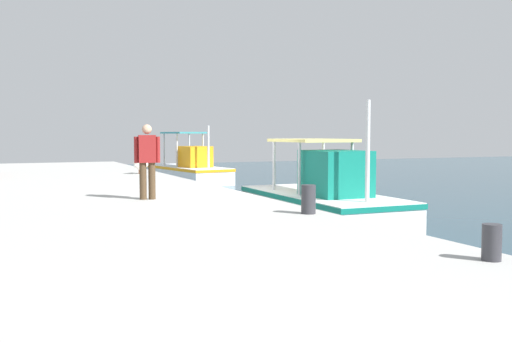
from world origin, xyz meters
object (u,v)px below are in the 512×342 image
object	(u,v)px
fishing_boat_nearest	(189,170)
mooring_bollard_second	(492,242)
mooring_bollard_nearest	(308,199)
fisherman_standing	(147,158)
fishing_boat_second	(323,199)
pelican	(141,163)

from	to	relation	value
fishing_boat_nearest	mooring_bollard_second	bearing A→B (deg)	-7.96
mooring_bollard_nearest	fisherman_standing	bearing A→B (deg)	-148.60
fishing_boat_second	pelican	distance (m)	9.14
pelican	fisherman_standing	size ratio (longest dim) A/B	0.55
fishing_boat_nearest	fisherman_standing	distance (m)	14.32
pelican	fisherman_standing	distance (m)	8.69
fishing_boat_second	mooring_bollard_second	size ratio (longest dim) A/B	13.11
pelican	mooring_bollard_nearest	distance (m)	12.07
fishing_boat_second	mooring_bollard_second	bearing A→B (deg)	-16.74
pelican	fisherman_standing	world-z (taller)	fisherman_standing
mooring_bollard_nearest	mooring_bollard_second	bearing A→B (deg)	0.00
mooring_bollard_second	fishing_boat_second	bearing A→B (deg)	163.26
fisherman_standing	mooring_bollard_second	distance (m)	8.28
pelican	fishing_boat_second	bearing A→B (deg)	17.50
fishing_boat_second	pelican	size ratio (longest dim) A/B	6.00
mooring_bollard_second	fisherman_standing	bearing A→B (deg)	-164.65
mooring_bollard_second	fishing_boat_nearest	bearing A→B (deg)	172.04
mooring_bollard_nearest	fishing_boat_second	bearing A→B (deg)	145.31
pelican	mooring_bollard_second	bearing A→B (deg)	1.44
fishing_boat_second	pelican	bearing A→B (deg)	-162.50
pelican	fisherman_standing	xyz separation A→B (m)	(8.49, -1.77, 0.53)
fishing_boat_second	mooring_bollard_nearest	world-z (taller)	fishing_boat_second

